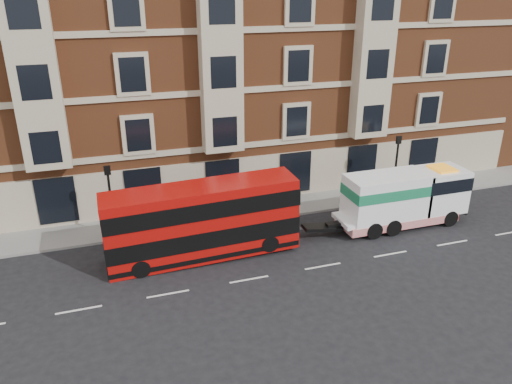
% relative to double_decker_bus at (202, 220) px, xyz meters
% --- Properties ---
extents(ground, '(120.00, 120.00, 0.00)m').
position_rel_double_decker_bus_xyz_m(ground, '(1.63, -2.91, -2.15)').
color(ground, black).
rests_on(ground, ground).
extents(sidewalk, '(90.00, 3.00, 0.15)m').
position_rel_double_decker_bus_xyz_m(sidewalk, '(1.63, 4.59, -2.07)').
color(sidewalk, slate).
rests_on(sidewalk, ground).
extents(victorian_terrace, '(45.00, 12.00, 20.40)m').
position_rel_double_decker_bus_xyz_m(victorian_terrace, '(2.13, 12.09, 7.92)').
color(victorian_terrace, brown).
rests_on(victorian_terrace, ground).
extents(lamp_post_west, '(0.35, 0.15, 4.35)m').
position_rel_double_decker_bus_xyz_m(lamp_post_west, '(-4.37, 3.29, 0.53)').
color(lamp_post_west, black).
rests_on(lamp_post_west, sidewalk).
extents(lamp_post_east, '(0.35, 0.15, 4.35)m').
position_rel_double_decker_bus_xyz_m(lamp_post_east, '(13.63, 3.29, 0.53)').
color(lamp_post_east, black).
rests_on(lamp_post_east, sidewalk).
extents(double_decker_bus, '(10.02, 2.30, 4.05)m').
position_rel_double_decker_bus_xyz_m(double_decker_bus, '(0.00, 0.00, 0.00)').
color(double_decker_bus, '#AC0C09').
rests_on(double_decker_bus, ground).
extents(tow_truck, '(8.02, 2.37, 3.34)m').
position_rel_double_decker_bus_xyz_m(tow_truck, '(12.05, 0.00, -0.38)').
color(tow_truck, white).
rests_on(tow_truck, ground).
extents(pedestrian, '(0.62, 0.42, 1.68)m').
position_rel_double_decker_bus_xyz_m(pedestrian, '(-4.43, 3.24, -1.16)').
color(pedestrian, '#1A2334').
rests_on(pedestrian, sidewalk).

